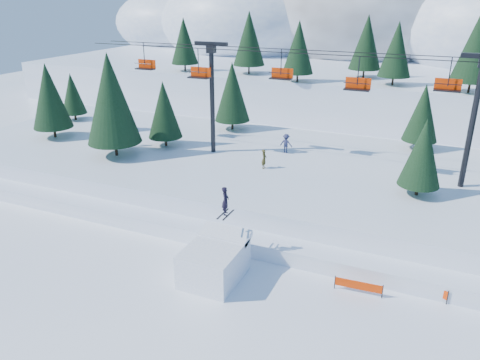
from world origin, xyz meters
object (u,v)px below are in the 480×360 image
at_px(jump_kicker, 215,260).
at_px(banner_near, 358,286).
at_px(chairlift, 326,90).
at_px(banner_far, 425,286).

xyz_separation_m(jump_kicker, banner_near, (8.63, 1.95, -0.71)).
height_order(chairlift, banner_far, chairlift).
bearing_deg(jump_kicker, banner_far, 15.85).
relative_size(jump_kicker, banner_near, 1.99).
bearing_deg(jump_kicker, chairlift, 81.04).
relative_size(chairlift, banner_near, 16.11).
height_order(banner_near, banner_far, same).
distance_m(chairlift, banner_far, 18.16).
bearing_deg(banner_near, jump_kicker, -167.29).
relative_size(jump_kicker, chairlift, 0.12).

